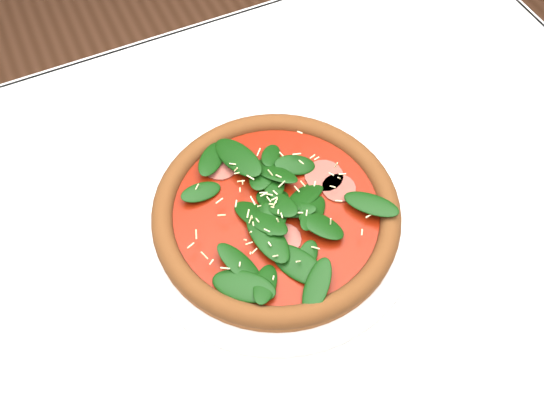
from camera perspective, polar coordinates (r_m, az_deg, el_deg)
name	(u,v)px	position (r m, az deg, el deg)	size (l,w,h in m)	color
ground	(259,398)	(1.47, -1.21, -17.76)	(6.00, 6.00, 0.00)	brown
dining_table	(251,272)	(0.86, -1.98, -6.41)	(1.21, 0.81, 0.75)	silver
plate	(276,218)	(0.78, 0.39, -1.35)	(0.36, 0.36, 0.02)	silver
pizza	(276,210)	(0.76, 0.40, -0.53)	(0.40, 0.40, 0.04)	#9F5626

